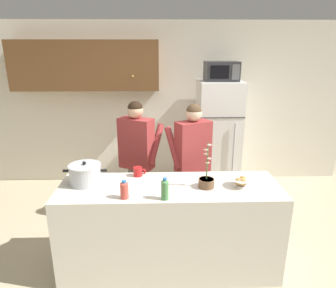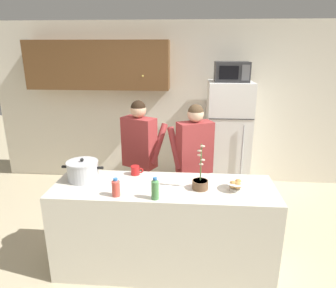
% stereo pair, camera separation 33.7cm
% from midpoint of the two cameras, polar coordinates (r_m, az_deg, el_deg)
% --- Properties ---
extents(ground_plane, '(14.00, 14.00, 0.00)m').
position_cam_midpoint_polar(ground_plane, '(3.45, -2.73, -21.85)').
color(ground_plane, '#C6B793').
extents(back_wall_unit, '(6.00, 0.48, 2.60)m').
position_cam_midpoint_polar(back_wall_unit, '(4.98, -5.72, 8.92)').
color(back_wall_unit, silver).
rests_on(back_wall_unit, ground).
extents(kitchen_island, '(2.15, 0.68, 0.92)m').
position_cam_midpoint_polar(kitchen_island, '(3.18, -2.85, -15.43)').
color(kitchen_island, silver).
rests_on(kitchen_island, ground).
extents(refrigerator, '(0.64, 0.68, 1.73)m').
position_cam_midpoint_polar(refrigerator, '(4.76, 7.34, 1.29)').
color(refrigerator, white).
rests_on(refrigerator, ground).
extents(microwave, '(0.48, 0.37, 0.28)m').
position_cam_midpoint_polar(microwave, '(4.56, 7.88, 13.39)').
color(microwave, '#2D2D30').
rests_on(microwave, refrigerator).
extents(person_near_pot, '(0.60, 0.56, 1.61)m').
position_cam_midpoint_polar(person_near_pot, '(3.74, -8.43, -1.24)').
color(person_near_pot, '#726656').
rests_on(person_near_pot, ground).
extents(person_by_sink, '(0.59, 0.55, 1.59)m').
position_cam_midpoint_polar(person_by_sink, '(3.60, 1.95, -1.94)').
color(person_by_sink, '#726656').
rests_on(person_by_sink, ground).
extents(cooking_pot, '(0.42, 0.31, 0.23)m').
position_cam_midpoint_polar(cooking_pot, '(3.12, -18.33, -5.44)').
color(cooking_pot, silver).
rests_on(cooking_pot, kitchen_island).
extents(coffee_mug, '(0.13, 0.09, 0.10)m').
position_cam_midpoint_polar(coffee_mug, '(3.19, -8.68, -5.21)').
color(coffee_mug, red).
rests_on(coffee_mug, kitchen_island).
extents(bread_bowl, '(0.20, 0.20, 0.10)m').
position_cam_midpoint_polar(bread_bowl, '(2.96, 10.38, -7.06)').
color(bread_bowl, white).
rests_on(bread_bowl, kitchen_island).
extents(bottle_near_edge, '(0.07, 0.07, 0.17)m').
position_cam_midpoint_polar(bottle_near_edge, '(2.74, -11.76, -8.46)').
color(bottle_near_edge, '#D84C3F').
rests_on(bottle_near_edge, kitchen_island).
extents(bottle_mid_counter, '(0.07, 0.07, 0.20)m').
position_cam_midpoint_polar(bottle_mid_counter, '(2.67, -4.26, -8.49)').
color(bottle_mid_counter, '#4C8C4C').
rests_on(bottle_mid_counter, kitchen_island).
extents(potted_orchid, '(0.15, 0.15, 0.45)m').
position_cam_midpoint_polar(potted_orchid, '(2.90, 3.93, -6.96)').
color(potted_orchid, brown).
rests_on(potted_orchid, kitchen_island).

